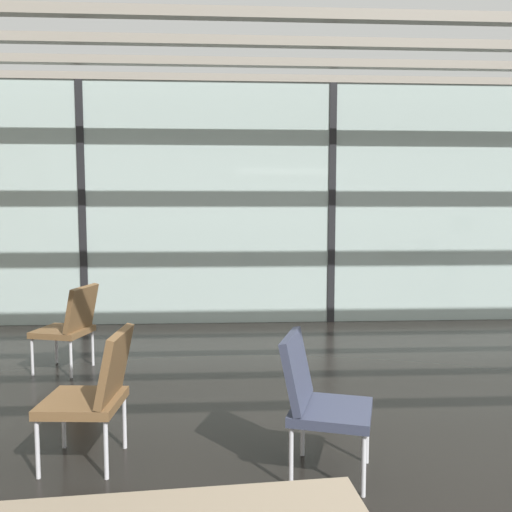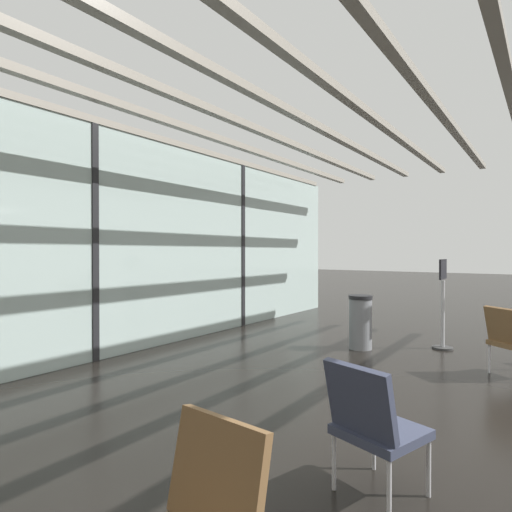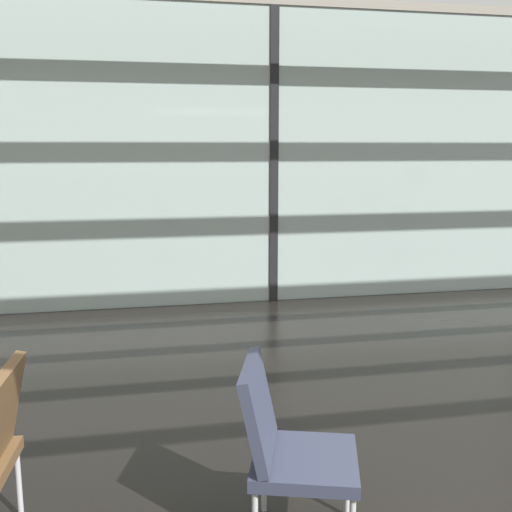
{
  "view_description": "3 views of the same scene",
  "coord_description": "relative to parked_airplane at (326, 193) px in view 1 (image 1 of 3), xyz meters",
  "views": [
    {
      "loc": [
        -1.51,
        -2.38,
        1.65
      ],
      "look_at": [
        -1.1,
        4.83,
        0.99
      ],
      "focal_mm": 37.39,
      "sensor_mm": 36.0,
      "label": 1
    },
    {
      "loc": [
        -3.52,
        -0.12,
        1.56
      ],
      "look_at": [
        0.03,
        2.38,
        1.52
      ],
      "focal_mm": 29.21,
      "sensor_mm": 36.0,
      "label": 2
    },
    {
      "loc": [
        -1.6,
        -1.69,
        1.83
      ],
      "look_at": [
        -0.34,
        4.52,
        0.67
      ],
      "focal_mm": 41.98,
      "sensor_mm": 36.0,
      "label": 3
    }
  ],
  "objects": [
    {
      "name": "window_mullion_1",
      "position": [
        -0.78,
        -4.56,
        -0.29
      ],
      "size": [
        0.1,
        0.12,
        3.39
      ],
      "primitive_type": "cube",
      "color": "black",
      "rests_on": "ground"
    },
    {
      "name": "lounge_chair_0",
      "position": [
        -3.86,
        -6.76,
        -1.49
      ],
      "size": [
        0.63,
        0.6,
        0.87
      ],
      "rotation": [
        0.0,
        0.0,
        4.45
      ],
      "color": "brown",
      "rests_on": "ground"
    },
    {
      "name": "parked_airplane",
      "position": [
        0.0,
        0.0,
        0.0
      ],
      "size": [
        12.64,
        3.96,
        3.96
      ],
      "color": "#B2BCD6",
      "rests_on": "ground"
    },
    {
      "name": "lounge_chair_3",
      "position": [
        -1.74,
        -8.97,
        -1.49
      ],
      "size": [
        0.65,
        0.62,
        0.87
      ],
      "rotation": [
        0.0,
        0.0,
        1.26
      ],
      "color": "#33384C",
      "rests_on": "ground"
    },
    {
      "name": "lounge_chair_1",
      "position": [
        -3.13,
        -8.76,
        -1.49
      ],
      "size": [
        0.56,
        0.52,
        0.87
      ],
      "rotation": [
        0.0,
        0.0,
        4.64
      ],
      "color": "brown",
      "rests_on": "ground"
    },
    {
      "name": "window_mullion_0",
      "position": [
        -4.28,
        -4.56,
        -0.29
      ],
      "size": [
        0.1,
        0.12,
        3.39
      ],
      "primitive_type": "cube",
      "color": "black",
      "rests_on": "ground"
    },
    {
      "name": "glass_curtain_wall",
      "position": [
        -0.78,
        -4.56,
        -0.29
      ],
      "size": [
        14.0,
        0.08,
        3.39
      ],
      "primitive_type": "cube",
      "color": "#A3B7B2",
      "rests_on": "ground"
    }
  ]
}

